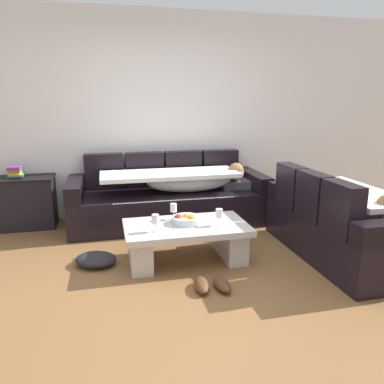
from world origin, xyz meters
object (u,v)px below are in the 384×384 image
(couch_along_wall, at_px, (172,198))
(wine_glass_near_left, at_px, (155,220))
(book_stack_on_cabinet, at_px, (16,172))
(pair_of_shoes, at_px, (212,285))
(crumpled_garment, at_px, (96,259))
(couch_near_window, at_px, (343,224))
(coffee_table, at_px, (186,238))
(wine_glass_far_back, at_px, (173,208))
(side_cabinet, at_px, (25,202))
(fruit_bowl, at_px, (186,219))
(wine_glass_near_right, at_px, (219,214))

(couch_along_wall, xyz_separation_m, wine_glass_near_left, (-0.40, -1.36, 0.17))
(couch_along_wall, relative_size, book_stack_on_cabinet, 11.13)
(pair_of_shoes, height_order, crumpled_garment, crumpled_garment)
(couch_near_window, relative_size, pair_of_shoes, 5.38)
(couch_along_wall, xyz_separation_m, pair_of_shoes, (0.00, -1.85, -0.28))
(wine_glass_near_left, distance_m, crumpled_garment, 0.75)
(couch_along_wall, bearing_deg, pair_of_shoes, -89.88)
(coffee_table, bearing_deg, pair_of_shoes, -82.21)
(wine_glass_far_back, bearing_deg, side_cabinet, 142.53)
(coffee_table, xyz_separation_m, pair_of_shoes, (0.08, -0.62, -0.19))
(couch_near_window, bearing_deg, pair_of_shoes, 104.99)
(couch_near_window, height_order, side_cabinet, couch_near_window)
(side_cabinet, bearing_deg, coffee_table, -39.91)
(couch_along_wall, bearing_deg, wine_glass_far_back, -99.33)
(book_stack_on_cabinet, height_order, pair_of_shoes, book_stack_on_cabinet)
(coffee_table, height_order, wine_glass_near_left, wine_glass_near_left)
(couch_near_window, height_order, crumpled_garment, couch_near_window)
(couch_near_window, distance_m, coffee_table, 1.60)
(fruit_bowl, height_order, book_stack_on_cabinet, book_stack_on_cabinet)
(wine_glass_near_right, bearing_deg, couch_along_wall, 99.57)
(fruit_bowl, relative_size, wine_glass_near_right, 1.69)
(side_cabinet, distance_m, pair_of_shoes, 2.77)
(coffee_table, distance_m, book_stack_on_cabinet, 2.36)
(wine_glass_far_back, relative_size, side_cabinet, 0.23)
(couch_along_wall, relative_size, coffee_table, 2.07)
(fruit_bowl, bearing_deg, coffee_table, -102.88)
(fruit_bowl, bearing_deg, wine_glass_far_back, 121.87)
(wine_glass_near_right, bearing_deg, crumpled_garment, 170.64)
(wine_glass_near_left, xyz_separation_m, side_cabinet, (-1.42, 1.58, -0.17))
(wine_glass_near_right, xyz_separation_m, wine_glass_far_back, (-0.39, 0.29, 0.00))
(couch_along_wall, height_order, side_cabinet, couch_along_wall)
(couch_near_window, bearing_deg, fruit_bowl, 80.95)
(wine_glass_near_left, height_order, crumpled_garment, wine_glass_near_left)
(couch_near_window, bearing_deg, crumpled_garment, 82.70)
(wine_glass_near_left, relative_size, book_stack_on_cabinet, 0.74)
(side_cabinet, relative_size, book_stack_on_cabinet, 3.23)
(pair_of_shoes, bearing_deg, fruit_bowl, 96.73)
(wine_glass_near_left, distance_m, side_cabinet, 2.13)
(couch_along_wall, xyz_separation_m, fruit_bowl, (-0.07, -1.19, 0.09))
(couch_along_wall, xyz_separation_m, side_cabinet, (-1.82, 0.22, -0.01))
(wine_glass_near_left, relative_size, pair_of_shoes, 0.52)
(wine_glass_near_left, relative_size, wine_glass_near_right, 1.00)
(fruit_bowl, bearing_deg, couch_along_wall, 86.50)
(couch_near_window, xyz_separation_m, crumpled_garment, (-2.46, 0.32, -0.27))
(coffee_table, relative_size, wine_glass_near_right, 7.23)
(wine_glass_near_left, bearing_deg, wine_glass_near_right, 3.21)
(book_stack_on_cabinet, bearing_deg, wine_glass_near_left, -46.69)
(wine_glass_near_left, bearing_deg, fruit_bowl, 26.99)
(wine_glass_far_back, bearing_deg, wine_glass_near_left, -125.23)
(fruit_bowl, height_order, crumpled_garment, fruit_bowl)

